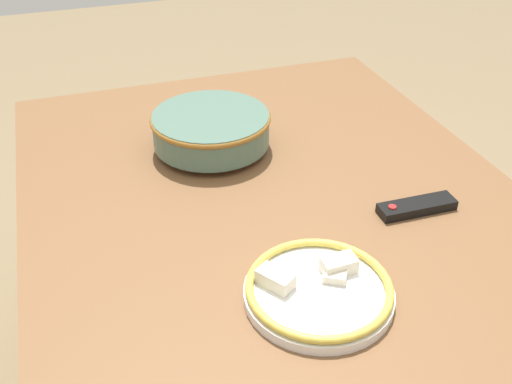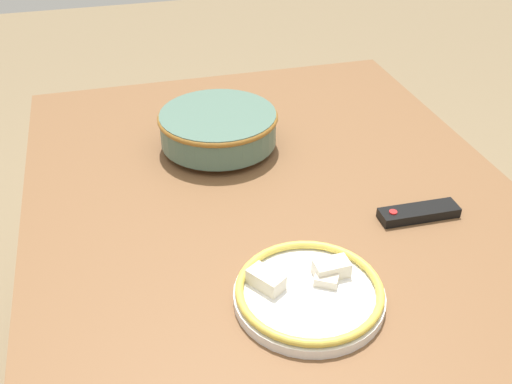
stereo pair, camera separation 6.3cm
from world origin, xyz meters
TOP-DOWN VIEW (x-y plane):
  - dining_table at (0.00, 0.00)m, footprint 1.39×1.02m
  - noodle_bowl at (-0.28, -0.07)m, footprint 0.28×0.28m
  - food_plate at (0.25, -0.03)m, footprint 0.25×0.25m
  - tv_remote at (0.09, 0.25)m, footprint 0.05×0.16m

SIDE VIEW (x-z plane):
  - dining_table at x=0.00m, z-range 0.29..1.03m
  - tv_remote at x=0.09m, z-range 0.74..0.76m
  - food_plate at x=0.25m, z-range 0.73..0.78m
  - noodle_bowl at x=-0.28m, z-range 0.75..0.84m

